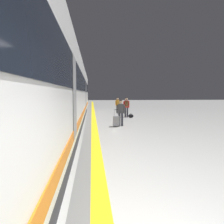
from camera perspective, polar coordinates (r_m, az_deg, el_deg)
safety_line_strip at (r=11.36m, az=-4.75°, el=-5.01°), size 0.36×80.00×0.01m
tactile_edge_band at (r=11.36m, az=-6.22°, el=-5.03°), size 0.54×80.00×0.01m
high_speed_train at (r=10.33m, az=-16.22°, el=7.72°), size 2.94×31.19×4.97m
passenger_near at (r=17.37m, az=3.94°, el=1.76°), size 0.52×0.33×1.66m
duffel_bag_near at (r=17.19m, az=5.15°, el=-1.07°), size 0.44×0.26×0.36m
passenger_mid at (r=12.77m, az=2.41°, el=0.34°), size 0.50×0.22×1.61m
suitcase_mid at (r=12.50m, az=1.14°, el=-2.44°), size 0.38×0.24×1.04m
passenger_far at (r=21.30m, az=1.55°, el=2.21°), size 0.47×0.28×1.58m
duffel_bag_far at (r=21.26m, az=2.44°, el=0.13°), size 0.44×0.26×0.36m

